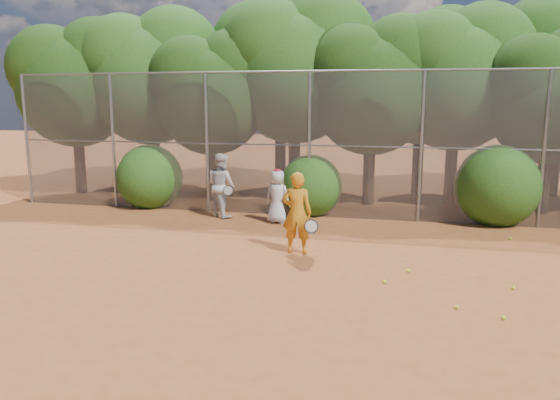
# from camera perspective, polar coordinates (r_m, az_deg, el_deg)

# --- Properties ---
(ground) EXTENTS (80.00, 80.00, 0.00)m
(ground) POSITION_cam_1_polar(r_m,az_deg,el_deg) (9.59, 2.41, -9.42)
(ground) COLOR #954B21
(ground) RESTS_ON ground
(fence_back) EXTENTS (20.05, 0.09, 4.03)m
(fence_back) POSITION_cam_1_polar(r_m,az_deg,el_deg) (15.01, 6.40, 5.83)
(fence_back) COLOR gray
(fence_back) RESTS_ON ground
(tree_0) EXTENTS (4.38, 3.81, 6.00)m
(tree_0) POSITION_cam_1_polar(r_m,az_deg,el_deg) (20.24, -20.51, 11.77)
(tree_0) COLOR black
(tree_0) RESTS_ON ground
(tree_1) EXTENTS (4.64, 4.03, 6.35)m
(tree_1) POSITION_cam_1_polar(r_m,az_deg,el_deg) (19.44, -13.40, 12.91)
(tree_1) COLOR black
(tree_1) RESTS_ON ground
(tree_2) EXTENTS (3.99, 3.47, 5.47)m
(tree_2) POSITION_cam_1_polar(r_m,az_deg,el_deg) (17.78, -7.01, 11.48)
(tree_2) COLOR black
(tree_2) RESTS_ON ground
(tree_3) EXTENTS (4.89, 4.26, 6.70)m
(tree_3) POSITION_cam_1_polar(r_m,az_deg,el_deg) (18.10, 1.79, 14.11)
(tree_3) COLOR black
(tree_3) RESTS_ON ground
(tree_4) EXTENTS (4.19, 3.64, 5.73)m
(tree_4) POSITION_cam_1_polar(r_m,az_deg,el_deg) (17.13, 9.73, 12.03)
(tree_4) COLOR black
(tree_4) RESTS_ON ground
(tree_5) EXTENTS (4.51, 3.92, 6.17)m
(tree_5) POSITION_cam_1_polar(r_m,az_deg,el_deg) (17.96, 18.12, 12.52)
(tree_5) COLOR black
(tree_5) RESTS_ON ground
(tree_6) EXTENTS (3.86, 3.36, 5.29)m
(tree_6) POSITION_cam_1_polar(r_m,az_deg,el_deg) (17.32, 26.64, 10.10)
(tree_6) COLOR black
(tree_6) RESTS_ON ground
(tree_9) EXTENTS (4.83, 4.20, 6.62)m
(tree_9) POSITION_cam_1_polar(r_m,az_deg,el_deg) (21.95, -13.06, 13.08)
(tree_9) COLOR black
(tree_9) RESTS_ON ground
(tree_10) EXTENTS (5.15, 4.48, 7.06)m
(tree_10) POSITION_cam_1_polar(r_m,az_deg,el_deg) (20.47, 0.25, 14.35)
(tree_10) COLOR black
(tree_10) RESTS_ON ground
(tree_11) EXTENTS (4.64, 4.03, 6.35)m
(tree_11) POSITION_cam_1_polar(r_m,az_deg,el_deg) (19.52, 14.77, 12.84)
(tree_11) COLOR black
(tree_11) RESTS_ON ground
(bush_0) EXTENTS (2.00, 2.00, 2.00)m
(bush_0) POSITION_cam_1_polar(r_m,az_deg,el_deg) (17.14, -13.47, 2.65)
(bush_0) COLOR #204B12
(bush_0) RESTS_ON ground
(bush_1) EXTENTS (1.80, 1.80, 1.80)m
(bush_1) POSITION_cam_1_polar(r_m,az_deg,el_deg) (15.57, 3.22, 1.77)
(bush_1) COLOR #204B12
(bush_1) RESTS_ON ground
(bush_2) EXTENTS (2.20, 2.20, 2.20)m
(bush_2) POSITION_cam_1_polar(r_m,az_deg,el_deg) (15.48, 21.77, 1.73)
(bush_2) COLOR #204B12
(bush_2) RESTS_ON ground
(player_yellow) EXTENTS (0.85, 0.55, 1.76)m
(player_yellow) POSITION_cam_1_polar(r_m,az_deg,el_deg) (11.62, 1.78, -1.35)
(player_yellow) COLOR orange
(player_yellow) RESTS_ON ground
(player_teen) EXTENTS (0.79, 0.61, 1.46)m
(player_teen) POSITION_cam_1_polar(r_m,az_deg,el_deg) (14.45, -0.26, 0.40)
(player_teen) COLOR silver
(player_teen) RESTS_ON ground
(player_white) EXTENTS (1.10, 1.05, 1.79)m
(player_white) POSITION_cam_1_polar(r_m,az_deg,el_deg) (15.31, -6.14, 1.55)
(player_white) COLOR silver
(player_white) RESTS_ON ground
(ball_0) EXTENTS (0.07, 0.07, 0.07)m
(ball_0) POSITION_cam_1_polar(r_m,az_deg,el_deg) (10.43, 23.18, -8.43)
(ball_0) COLOR yellow
(ball_0) RESTS_ON ground
(ball_1) EXTENTS (0.07, 0.07, 0.07)m
(ball_1) POSITION_cam_1_polar(r_m,az_deg,el_deg) (10.79, 13.26, -7.22)
(ball_1) COLOR yellow
(ball_1) RESTS_ON ground
(ball_2) EXTENTS (0.07, 0.07, 0.07)m
(ball_2) POSITION_cam_1_polar(r_m,az_deg,el_deg) (9.03, 22.31, -11.32)
(ball_2) COLOR yellow
(ball_2) RESTS_ON ground
(ball_3) EXTENTS (0.07, 0.07, 0.07)m
(ball_3) POSITION_cam_1_polar(r_m,az_deg,el_deg) (9.21, 17.98, -10.60)
(ball_3) COLOR yellow
(ball_3) RESTS_ON ground
(ball_4) EXTENTS (0.07, 0.07, 0.07)m
(ball_4) POSITION_cam_1_polar(r_m,az_deg,el_deg) (10.09, 10.87, -8.38)
(ball_4) COLOR yellow
(ball_4) RESTS_ON ground
(ball_5) EXTENTS (0.07, 0.07, 0.07)m
(ball_5) POSITION_cam_1_polar(r_m,az_deg,el_deg) (13.97, 22.89, -3.70)
(ball_5) COLOR yellow
(ball_5) RESTS_ON ground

